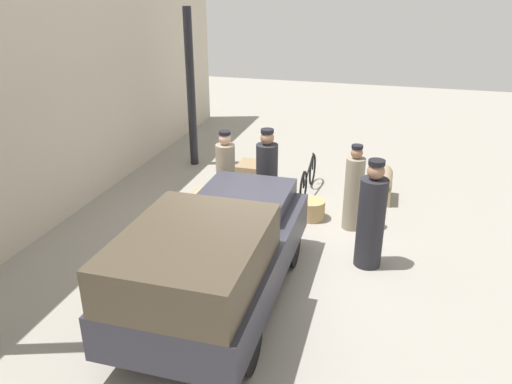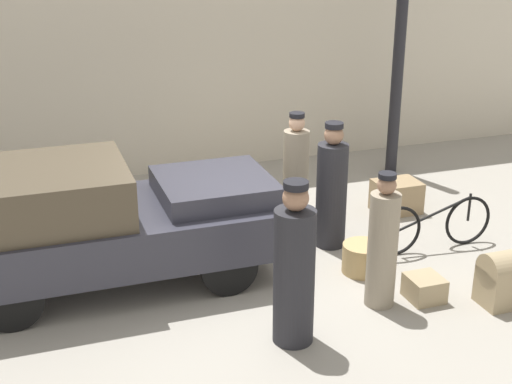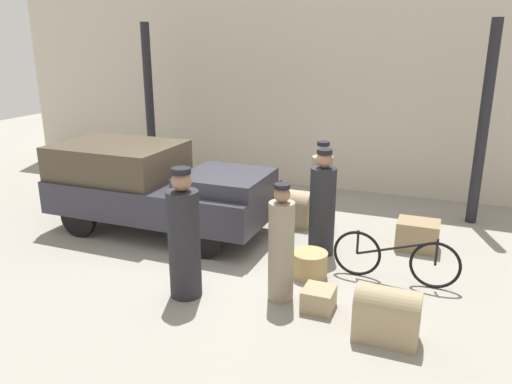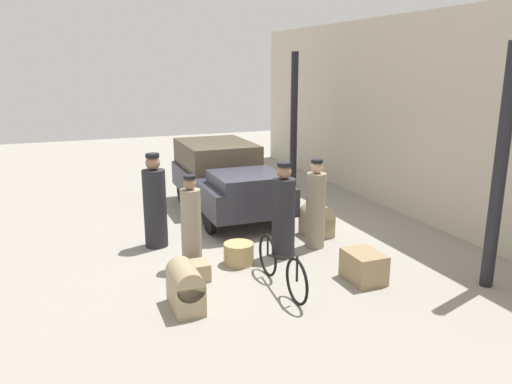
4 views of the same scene
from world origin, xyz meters
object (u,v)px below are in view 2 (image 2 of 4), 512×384
object	(u,v)px
bicycle	(433,225)
wicker_basket	(363,258)
suitcase_black_upright	(424,288)
suitcase_small_leather	(396,196)
trunk_barrel_dark	(252,202)
trunk_large_brown	(512,276)
porter_standing_middle	(296,175)
conductor_in_dark_uniform	(294,271)
porter_lifting_near_truck	(332,191)
truck	(96,218)
porter_carrying_trunk	(383,246)

from	to	relation	value
bicycle	wicker_basket	distance (m)	1.23
suitcase_black_upright	suitcase_small_leather	distance (m)	2.72
trunk_barrel_dark	trunk_large_brown	world-z (taller)	trunk_barrel_dark
porter_standing_middle	trunk_large_brown	size ratio (longest dim) A/B	2.30
conductor_in_dark_uniform	trunk_barrel_dark	distance (m)	3.25
porter_standing_middle	conductor_in_dark_uniform	xyz separation A→B (m)	(-1.15, -2.82, 0.04)
porter_standing_middle	porter_lifting_near_truck	xyz separation A→B (m)	(0.21, -0.76, 0.01)
wicker_basket	trunk_large_brown	size ratio (longest dim) A/B	0.71
truck	bicycle	xyz separation A→B (m)	(4.37, -0.52, -0.50)
porter_standing_middle	wicker_basket	bearing A→B (deg)	-80.65
porter_carrying_trunk	trunk_large_brown	xyz separation A→B (m)	(1.46, -0.47, -0.41)
bicycle	trunk_large_brown	bearing A→B (deg)	-86.59
trunk_barrel_dark	bicycle	bearing A→B (deg)	-40.19
bicycle	porter_carrying_trunk	xyz separation A→B (m)	(-1.37, -1.07, 0.38)
bicycle	trunk_large_brown	world-z (taller)	bicycle
truck	porter_standing_middle	xyz separation A→B (m)	(2.92, 0.84, -0.08)
porter_standing_middle	porter_lifting_near_truck	bearing A→B (deg)	-74.36
bicycle	porter_lifting_near_truck	bearing A→B (deg)	154.33
porter_standing_middle	suitcase_black_upright	size ratio (longest dim) A/B	4.13
truck	suitcase_black_upright	world-z (taller)	truck
porter_lifting_near_truck	porter_standing_middle	bearing A→B (deg)	105.64
suitcase_black_upright	porter_carrying_trunk	bearing A→B (deg)	171.71
truck	conductor_in_dark_uniform	size ratio (longest dim) A/B	2.20
porter_lifting_near_truck	suitcase_small_leather	size ratio (longest dim) A/B	2.57
suitcase_small_leather	truck	bearing A→B (deg)	-169.60
porter_lifting_near_truck	suitcase_small_leather	bearing A→B (deg)	27.63
wicker_basket	porter_lifting_near_truck	distance (m)	1.07
porter_lifting_near_truck	trunk_barrel_dark	world-z (taller)	porter_lifting_near_truck
wicker_basket	trunk_barrel_dark	xyz separation A→B (m)	(-0.82, 1.98, 0.13)
conductor_in_dark_uniform	trunk_large_brown	world-z (taller)	conductor_in_dark_uniform
porter_standing_middle	trunk_barrel_dark	xyz separation A→B (m)	(-0.55, 0.34, -0.47)
trunk_barrel_dark	trunk_large_brown	xyz separation A→B (m)	(2.10, -3.24, 0.02)
wicker_basket	porter_carrying_trunk	distance (m)	0.98
bicycle	trunk_barrel_dark	size ratio (longest dim) A/B	2.67
wicker_basket	trunk_large_brown	xyz separation A→B (m)	(1.28, -1.26, 0.15)
wicker_basket	trunk_large_brown	bearing A→B (deg)	-44.52
porter_carrying_trunk	trunk_large_brown	size ratio (longest dim) A/B	2.19
suitcase_small_leather	trunk_barrel_dark	xyz separation A→B (m)	(-2.23, 0.34, 0.07)
truck	porter_carrying_trunk	distance (m)	3.40
truck	porter_lifting_near_truck	world-z (taller)	porter_lifting_near_truck
porter_standing_middle	porter_carrying_trunk	xyz separation A→B (m)	(0.09, -2.43, -0.04)
conductor_in_dark_uniform	trunk_large_brown	distance (m)	2.74
wicker_basket	porter_carrying_trunk	bearing A→B (deg)	-103.12
porter_carrying_trunk	trunk_barrel_dark	bearing A→B (deg)	103.00
suitcase_small_leather	suitcase_black_upright	bearing A→B (deg)	-112.36
trunk_barrel_dark	suitcase_black_upright	bearing A→B (deg)	-67.30
porter_carrying_trunk	porter_lifting_near_truck	bearing A→B (deg)	85.66
suitcase_small_leather	porter_carrying_trunk	bearing A→B (deg)	-123.10
trunk_large_brown	suitcase_black_upright	bearing A→B (deg)	156.95
truck	wicker_basket	size ratio (longest dim) A/B	7.54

